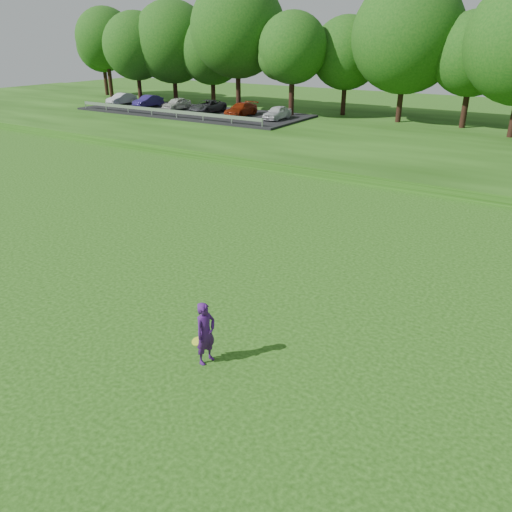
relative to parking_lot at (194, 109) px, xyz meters
The scene contains 6 objects.
ground 40.47m from the parking_lot, 54.23° to the right, with size 140.00×140.00×0.00m, color #183C0B.
berm 23.69m from the parking_lot, ahead, with size 130.00×30.00×0.60m, color #183C0B.
walking_path 26.92m from the parking_lot, 28.47° to the right, with size 130.00×1.60×0.04m, color gray.
treeline 25.21m from the parking_lot, 12.35° to the left, with size 104.00×7.00×15.00m, color #134610, non-canonical shape.
parking_lot is the anchor object (origin of this frame).
woman 41.35m from the parking_lot, 50.66° to the right, with size 0.55×0.68×1.73m.
Camera 1 is at (9.51, -7.67, 7.89)m, focal length 35.00 mm.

